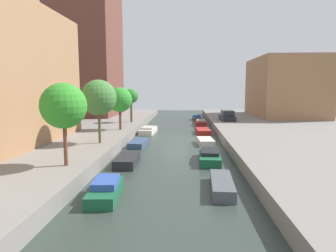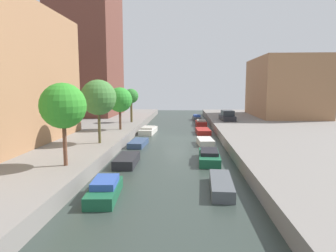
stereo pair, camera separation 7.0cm
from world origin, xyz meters
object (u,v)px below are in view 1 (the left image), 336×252
at_px(street_tree_1, 99,98).
at_px(moored_boat_left_1, 127,160).
at_px(apartment_tower_far, 87,45).
at_px(moored_boat_right_3, 203,131).
at_px(parked_car, 227,116).
at_px(moored_boat_left_3, 148,130).
at_px(low_block_right, 284,87).
at_px(moored_boat_left_2, 138,143).
at_px(street_tree_2, 120,100).
at_px(moored_boat_right_4, 201,123).
at_px(street_tree_3, 131,97).
at_px(moored_boat_right_0, 222,185).
at_px(moored_boat_right_1, 209,156).
at_px(moored_boat_right_2, 205,142).
at_px(moored_boat_left_0, 105,190).
at_px(street_tree_0, 64,106).
at_px(moored_boat_right_5, 197,118).

bearing_deg(street_tree_1, moored_boat_left_1, -48.06).
xyz_separation_m(apartment_tower_far, street_tree_1, (9.48, -26.25, -8.21)).
bearing_deg(apartment_tower_far, moored_boat_right_3, -35.77).
height_order(apartment_tower_far, parked_car, apartment_tower_far).
relative_size(moored_boat_left_1, moored_boat_right_3, 0.98).
bearing_deg(moored_boat_left_3, low_block_right, 33.06).
bearing_deg(moored_boat_right_3, moored_boat_left_3, -178.75).
bearing_deg(moored_boat_left_2, moored_boat_left_3, 89.95).
bearing_deg(street_tree_2, moored_boat_right_4, 48.81).
bearing_deg(moored_boat_right_3, street_tree_3, 160.60).
bearing_deg(low_block_right, street_tree_2, -144.08).
relative_size(parked_car, moored_boat_right_4, 1.43).
distance_m(moored_boat_left_1, moored_boat_right_0, 8.51).
relative_size(street_tree_1, moored_boat_right_0, 1.32).
bearing_deg(low_block_right, street_tree_3, -156.90).
height_order(street_tree_2, moored_boat_right_0, street_tree_2).
height_order(moored_boat_left_2, moored_boat_right_1, moored_boat_right_1).
relative_size(apartment_tower_far, moored_boat_right_4, 7.80).
relative_size(parked_car, moored_boat_left_1, 1.19).
bearing_deg(moored_boat_right_2, street_tree_2, 159.70).
xyz_separation_m(moored_boat_left_0, moored_boat_right_4, (6.84, 30.32, -0.01)).
distance_m(low_block_right, moored_boat_left_2, 31.64).
xyz_separation_m(street_tree_0, moored_boat_right_2, (9.73, 12.44, -4.48)).
bearing_deg(low_block_right, moored_boat_left_3, -146.94).
xyz_separation_m(moored_boat_left_3, moored_boat_right_2, (6.88, -7.25, -0.07)).
distance_m(moored_boat_left_0, moored_boat_left_3, 22.44).
bearing_deg(moored_boat_left_2, moored_boat_right_1, -42.07).
height_order(street_tree_0, moored_boat_right_1, street_tree_0).
bearing_deg(street_tree_2, street_tree_1, -90.00).
distance_m(street_tree_3, moored_boat_right_3, 11.38).
height_order(apartment_tower_far, moored_boat_right_3, apartment_tower_far).
bearing_deg(apartment_tower_far, street_tree_2, -61.95).
relative_size(moored_boat_right_2, moored_boat_right_3, 0.86).
distance_m(street_tree_3, moored_boat_left_0, 26.62).
relative_size(low_block_right, street_tree_2, 3.14).
xyz_separation_m(moored_boat_left_2, moored_boat_right_0, (6.87, -12.73, 0.06)).
relative_size(parked_car, moored_boat_right_0, 1.05).
xyz_separation_m(low_block_right, moored_boat_right_2, (-14.79, -21.36, -5.61)).
bearing_deg(moored_boat_left_3, street_tree_1, -103.23).
xyz_separation_m(street_tree_3, moored_boat_right_4, (10.10, 4.23, -4.22)).
relative_size(street_tree_1, moored_boat_left_3, 1.20).
height_order(moored_boat_right_1, moored_boat_right_3, moored_boat_right_1).
bearing_deg(moored_boat_right_0, street_tree_2, 119.28).
relative_size(low_block_right, street_tree_0, 2.95).
bearing_deg(parked_car, moored_boat_right_4, 162.62).
relative_size(low_block_right, moored_boat_right_4, 4.92).
xyz_separation_m(low_block_right, street_tree_3, (-24.52, -10.46, -1.29)).
bearing_deg(moored_boat_right_4, moored_boat_right_5, 92.61).
distance_m(street_tree_3, moored_boat_left_2, 12.97).
xyz_separation_m(street_tree_2, moored_boat_left_2, (2.84, -4.58, -4.20)).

